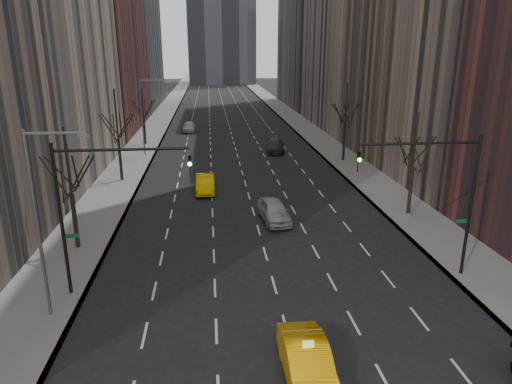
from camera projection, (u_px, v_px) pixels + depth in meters
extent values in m
cube|color=slate|center=(158.00, 124.00, 78.95)|extent=(4.50, 320.00, 0.15)
cube|color=slate|center=(297.00, 122.00, 81.32)|extent=(4.50, 320.00, 0.15)
cylinder|color=black|center=(75.00, 221.00, 29.06)|extent=(0.28, 0.28, 3.57)
cylinder|color=black|center=(67.00, 161.00, 27.89)|extent=(0.16, 0.16, 4.25)
cylinder|color=black|center=(76.00, 172.00, 28.97)|extent=(0.42, 1.80, 2.52)
cylinder|color=black|center=(84.00, 174.00, 28.51)|extent=(1.74, 0.72, 2.52)
cylinder|color=black|center=(78.00, 177.00, 27.69)|extent=(1.46, 1.25, 2.52)
cylinder|color=black|center=(63.00, 179.00, 27.34)|extent=(0.42, 1.80, 2.52)
cylinder|color=black|center=(54.00, 177.00, 27.80)|extent=(1.74, 0.72, 2.52)
cylinder|color=black|center=(61.00, 173.00, 28.62)|extent=(1.46, 1.25, 2.52)
cylinder|color=black|center=(120.00, 160.00, 44.18)|extent=(0.28, 0.28, 3.99)
cylinder|color=black|center=(116.00, 115.00, 42.87)|extent=(0.16, 0.16, 4.75)
cylinder|color=black|center=(120.00, 125.00, 44.04)|extent=(0.42, 1.80, 2.52)
cylinder|color=black|center=(126.00, 126.00, 43.57)|extent=(1.74, 0.72, 2.52)
cylinder|color=black|center=(123.00, 128.00, 42.76)|extent=(1.46, 1.25, 2.52)
cylinder|color=black|center=(114.00, 128.00, 42.40)|extent=(0.42, 1.80, 2.52)
cylinder|color=black|center=(108.00, 127.00, 42.86)|extent=(1.74, 0.72, 2.52)
cylinder|color=black|center=(111.00, 126.00, 43.68)|extent=(1.46, 1.25, 2.52)
cylinder|color=black|center=(145.00, 131.00, 61.36)|extent=(0.28, 0.28, 3.36)
cylinder|color=black|center=(143.00, 104.00, 60.26)|extent=(0.16, 0.16, 4.00)
cylinder|color=black|center=(145.00, 109.00, 61.31)|extent=(0.42, 1.80, 2.52)
cylinder|color=black|center=(150.00, 109.00, 60.85)|extent=(1.74, 0.72, 2.52)
cylinder|color=black|center=(148.00, 110.00, 60.03)|extent=(1.46, 1.25, 2.52)
cylinder|color=black|center=(141.00, 110.00, 59.67)|extent=(0.42, 1.80, 2.52)
cylinder|color=black|center=(137.00, 110.00, 60.13)|extent=(1.74, 0.72, 2.52)
cylinder|color=black|center=(139.00, 109.00, 60.95)|extent=(1.46, 1.25, 2.52)
cylinder|color=black|center=(410.00, 191.00, 35.18)|extent=(0.28, 0.28, 3.57)
cylinder|color=black|center=(416.00, 141.00, 34.01)|extent=(0.16, 0.16, 4.25)
cylinder|color=black|center=(411.00, 150.00, 35.09)|extent=(0.42, 1.80, 2.52)
cylinder|color=black|center=(423.00, 152.00, 34.63)|extent=(1.74, 0.72, 2.52)
cylinder|color=black|center=(426.00, 154.00, 33.81)|extent=(1.46, 1.25, 2.52)
cylinder|color=black|center=(417.00, 155.00, 33.46)|extent=(0.42, 1.80, 2.52)
cylinder|color=black|center=(406.00, 154.00, 33.92)|extent=(1.74, 0.72, 2.52)
cylinder|color=black|center=(403.00, 151.00, 34.74)|extent=(1.46, 1.25, 2.52)
cylinder|color=black|center=(344.00, 143.00, 52.20)|extent=(0.28, 0.28, 3.99)
cylinder|color=black|center=(346.00, 104.00, 50.89)|extent=(0.16, 0.16, 4.75)
cylinder|color=black|center=(345.00, 114.00, 52.06)|extent=(0.42, 1.80, 2.52)
cylinder|color=black|center=(352.00, 114.00, 51.59)|extent=(1.74, 0.72, 2.52)
cylinder|color=black|center=(353.00, 115.00, 50.78)|extent=(1.46, 1.25, 2.52)
cylinder|color=black|center=(347.00, 116.00, 50.42)|extent=(0.42, 1.80, 2.52)
cylinder|color=black|center=(339.00, 115.00, 50.88)|extent=(1.74, 0.72, 2.52)
cylinder|color=black|center=(339.00, 114.00, 51.70)|extent=(1.46, 1.25, 2.52)
cylinder|color=black|center=(62.00, 222.00, 22.81)|extent=(0.18, 0.18, 8.00)
cylinder|color=black|center=(122.00, 150.00, 22.05)|extent=(6.50, 0.14, 0.14)
imported|color=black|center=(190.00, 166.00, 22.64)|extent=(0.18, 0.22, 1.10)
sphere|color=#0CFF33|center=(190.00, 164.00, 22.42)|extent=(0.20, 0.20, 0.20)
cube|color=#0C5926|center=(72.00, 236.00, 23.09)|extent=(0.70, 0.04, 0.22)
cylinder|color=black|center=(471.00, 207.00, 24.91)|extent=(0.18, 0.18, 8.00)
cylinder|color=black|center=(421.00, 143.00, 23.51)|extent=(6.50, 0.14, 0.14)
imported|color=black|center=(358.00, 162.00, 23.47)|extent=(0.18, 0.22, 1.10)
sphere|color=#0CFF33|center=(360.00, 160.00, 23.25)|extent=(0.20, 0.20, 0.20)
cube|color=#0C5926|center=(462.00, 221.00, 25.11)|extent=(0.70, 0.04, 0.22)
cylinder|color=slate|center=(38.00, 227.00, 20.73)|extent=(0.16, 0.16, 9.00)
cylinder|color=slate|center=(55.00, 133.00, 19.57)|extent=(2.60, 0.14, 0.14)
cube|color=slate|center=(84.00, 135.00, 19.71)|extent=(0.50, 0.22, 0.15)
cylinder|color=slate|center=(142.00, 118.00, 53.95)|extent=(0.16, 0.16, 9.00)
cylinder|color=slate|center=(151.00, 80.00, 52.79)|extent=(2.60, 0.14, 0.14)
cube|color=slate|center=(161.00, 81.00, 52.94)|extent=(0.50, 0.22, 0.15)
imported|color=#FFAC05|center=(308.00, 364.00, 17.54)|extent=(1.74, 4.89, 1.61)
imported|color=#AFB3B8|center=(274.00, 211.00, 34.20)|extent=(2.40, 4.93, 1.62)
imported|color=#FFC405|center=(205.00, 184.00, 41.28)|extent=(1.65, 4.68, 1.54)
imported|color=#2A2B2F|center=(275.00, 146.00, 57.44)|extent=(2.77, 5.48, 1.52)
imported|color=silver|center=(189.00, 127.00, 71.42)|extent=(2.04, 4.80, 1.62)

